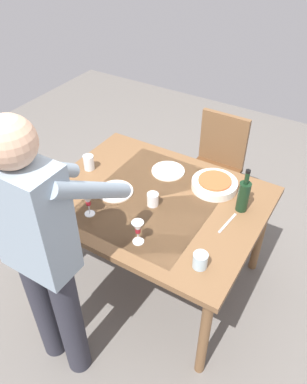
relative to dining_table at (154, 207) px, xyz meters
name	(u,v)px	position (x,y,z in m)	size (l,w,h in m)	color
ground_plane	(154,275)	(0.00, 0.00, -0.70)	(6.00, 6.00, 0.00)	#66605B
dining_table	(154,207)	(0.00, 0.00, 0.00)	(1.37, 1.08, 0.77)	brown
chair_near	(217,161)	(-0.05, -0.92, -0.17)	(0.40, 0.40, 0.91)	#523019
person_server	(43,250)	(0.14, 0.80, 0.27)	(0.42, 0.61, 1.69)	#2D2D38
wine_bottle	(244,195)	(-0.52, -0.19, 0.19)	(0.07, 0.07, 0.30)	black
wine_glass_left	(138,229)	(-0.13, 0.37, 0.18)	(0.07, 0.07, 0.15)	white
wine_glass_right	(88,201)	(0.25, 0.33, 0.18)	(0.07, 0.07, 0.15)	white
water_cup_near_left	(200,260)	(-0.50, 0.35, 0.12)	(0.08, 0.08, 0.09)	silver
water_cup_near_right	(89,162)	(0.55, -0.04, 0.13)	(0.07, 0.07, 0.11)	silver
water_cup_far_left	(153,199)	(-0.03, 0.06, 0.12)	(0.07, 0.07, 0.09)	silver
serving_bowl_pasta	(214,184)	(-0.29, -0.30, 0.11)	(0.30, 0.30, 0.07)	white
dinner_plate_near	(168,171)	(0.06, -0.30, 0.08)	(0.23, 0.23, 0.01)	white
dinner_plate_far	(116,191)	(0.24, 0.08, 0.08)	(0.23, 0.23, 0.01)	white
table_knife	(227,223)	(-0.49, -0.03, 0.08)	(0.01, 0.20, 0.01)	silver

